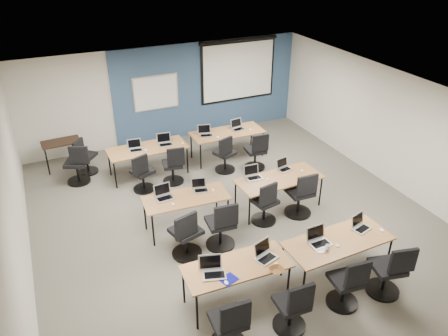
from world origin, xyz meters
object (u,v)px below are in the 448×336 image
laptop_2 (318,239)px  laptop_5 (200,187)px  training_table_back_right (227,133)px  laptop_4 (164,195)px  task_chair_4 (186,238)px  laptop_11 (238,127)px  task_chair_2 (347,286)px  laptop_9 (165,142)px  training_table_front_left (237,268)px  task_chair_1 (293,309)px  training_table_front_right (338,242)px  spare_chair_a (85,159)px  laptop_3 (360,225)px  training_table_mid_left (186,199)px  spare_chair_b (78,167)px  laptop_1 (265,254)px  task_chair_8 (142,176)px  training_table_mid_right (279,180)px  laptop_7 (284,167)px  task_chair_9 (174,168)px  whiteboard (156,93)px  training_table_back_left (147,149)px  task_chair_7 (301,197)px  laptop_6 (253,175)px  laptop_0 (213,270)px  task_chair_10 (225,157)px  utility_table (61,145)px  projector_screen (238,67)px  task_chair_3 (389,274)px  task_chair_0 (230,327)px  laptop_8 (135,147)px  task_chair_5 (222,228)px  laptop_10 (205,133)px  task_chair_11 (256,154)px

laptop_2 → laptop_5: 2.69m
training_table_back_right → laptop_4: size_ratio=5.58×
task_chair_4 → laptop_11: size_ratio=3.10×
task_chair_2 → task_chair_4: task_chair_4 is taller
laptop_9 → laptop_11: 2.04m
training_table_front_left → task_chair_1: task_chair_1 is taller
training_table_front_right → spare_chair_a: spare_chair_a is taller
laptop_3 → spare_chair_a: 6.72m
training_table_mid_left → training_table_back_right: same height
training_table_front_right → task_chair_4: 2.70m
training_table_mid_left → laptop_5: laptop_5 is taller
task_chair_4 → spare_chair_b: 3.88m
task_chair_2 → laptop_1: bearing=147.1°
task_chair_8 → laptop_11: (2.84, 0.84, 0.39)m
training_table_mid_right → laptop_7: 0.44m
task_chair_9 → spare_chair_a: task_chair_9 is taller
whiteboard → training_table_mid_right: 4.65m
laptop_7 → spare_chair_b: (-4.11, 2.56, -0.36)m
laptop_5 → training_table_back_right: bearing=68.1°
training_table_back_left → task_chair_7: bearing=-52.1°
task_chair_1 → laptop_6: 3.44m
whiteboard → laptop_0: (-1.07, -6.48, -0.65)m
task_chair_10 → utility_table: size_ratio=1.07×
task_chair_1 → laptop_5: 3.28m
task_chair_7 → laptop_9: (-1.98, 3.07, 0.36)m
training_table_mid_right → training_table_back_left: same height
projector_screen → task_chair_7: size_ratio=2.29×
training_table_front_left → utility_table: 6.23m
task_chair_3 → laptop_11: bearing=102.9°
task_chair_8 → whiteboard: bearing=43.5°
training_table_back_right → laptop_5: size_ratio=6.42×
task_chair_8 → laptop_9: bearing=20.8°
laptop_11 → task_chair_1: bearing=-117.3°
task_chair_0 → laptop_0: bearing=86.9°
laptop_8 → laptop_1: bearing=-72.2°
task_chair_5 → utility_table: size_ratio=1.12×
laptop_7 → task_chair_10: (-0.68, 1.63, -0.38)m
spare_chair_b → task_chair_3: bearing=-32.0°
laptop_3 → task_chair_7: 1.70m
laptop_10 → task_chair_1: bearing=-84.4°
training_table_mid_left → task_chair_1: (0.55, -3.10, -0.27)m
training_table_mid_right → laptop_1: bearing=-128.2°
projector_screen → task_chair_7: projector_screen is taller
task_chair_3 → laptop_6: size_ratio=3.06×
whiteboard → laptop_7: (1.66, -4.06, -0.66)m
task_chair_0 → task_chair_10: 5.31m
training_table_back_left → task_chair_5: bearing=-82.5°
laptop_6 → task_chair_7: task_chair_7 is taller
training_table_front_right → task_chair_11: 4.04m
training_table_front_left → task_chair_3: size_ratio=1.66×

